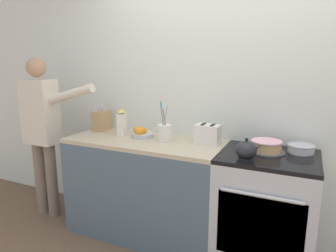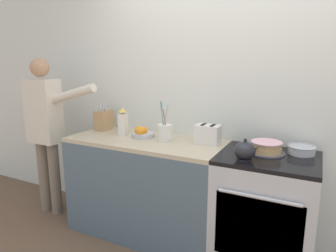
# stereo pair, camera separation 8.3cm
# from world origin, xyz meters

# --- Properties ---
(wall_back) EXTENTS (8.00, 0.04, 2.60)m
(wall_back) POSITION_xyz_m (0.00, 0.62, 1.30)
(wall_back) COLOR silver
(wall_back) RESTS_ON ground_plane
(counter_cabinet) EXTENTS (1.39, 0.60, 0.90)m
(counter_cabinet) POSITION_xyz_m (-0.70, 0.30, 0.45)
(counter_cabinet) COLOR #4C6070
(counter_cabinet) RESTS_ON ground_plane
(stove_range) EXTENTS (0.71, 0.64, 0.90)m
(stove_range) POSITION_xyz_m (0.35, 0.30, 0.45)
(stove_range) COLOR #B7BABF
(stove_range) RESTS_ON ground_plane
(layer_cake) EXTENTS (0.28, 0.28, 0.09)m
(layer_cake) POSITION_xyz_m (0.32, 0.36, 0.94)
(layer_cake) COLOR #4C4C51
(layer_cake) RESTS_ON stove_range
(tea_kettle) EXTENTS (0.18, 0.15, 0.15)m
(tea_kettle) POSITION_xyz_m (0.21, 0.14, 0.97)
(tea_kettle) COLOR #232328
(tea_kettle) RESTS_ON stove_range
(mixing_bowl) EXTENTS (0.20, 0.20, 0.06)m
(mixing_bowl) POSITION_xyz_m (0.56, 0.46, 0.93)
(mixing_bowl) COLOR #B7BABF
(mixing_bowl) RESTS_ON stove_range
(knife_block) EXTENTS (0.12, 0.17, 0.29)m
(knife_block) POSITION_xyz_m (-1.27, 0.44, 1.00)
(knife_block) COLOR tan
(knife_block) RESTS_ON counter_cabinet
(utensil_crock) EXTENTS (0.12, 0.12, 0.35)m
(utensil_crock) POSITION_xyz_m (-0.52, 0.33, 0.98)
(utensil_crock) COLOR silver
(utensil_crock) RESTS_ON counter_cabinet
(fruit_bowl) EXTENTS (0.21, 0.21, 0.10)m
(fruit_bowl) POSITION_xyz_m (-0.77, 0.36, 0.94)
(fruit_bowl) COLOR #B7BABF
(fruit_bowl) RESTS_ON counter_cabinet
(toaster) EXTENTS (0.22, 0.14, 0.16)m
(toaster) POSITION_xyz_m (-0.16, 0.42, 0.98)
(toaster) COLOR silver
(toaster) RESTS_ON counter_cabinet
(milk_carton) EXTENTS (0.07, 0.07, 0.25)m
(milk_carton) POSITION_xyz_m (-0.97, 0.35, 1.02)
(milk_carton) COLOR white
(milk_carton) RESTS_ON counter_cabinet
(person_baker) EXTENTS (0.92, 0.20, 1.61)m
(person_baker) POSITION_xyz_m (-1.80, 0.18, 0.96)
(person_baker) COLOR #7A6B5B
(person_baker) RESTS_ON ground_plane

